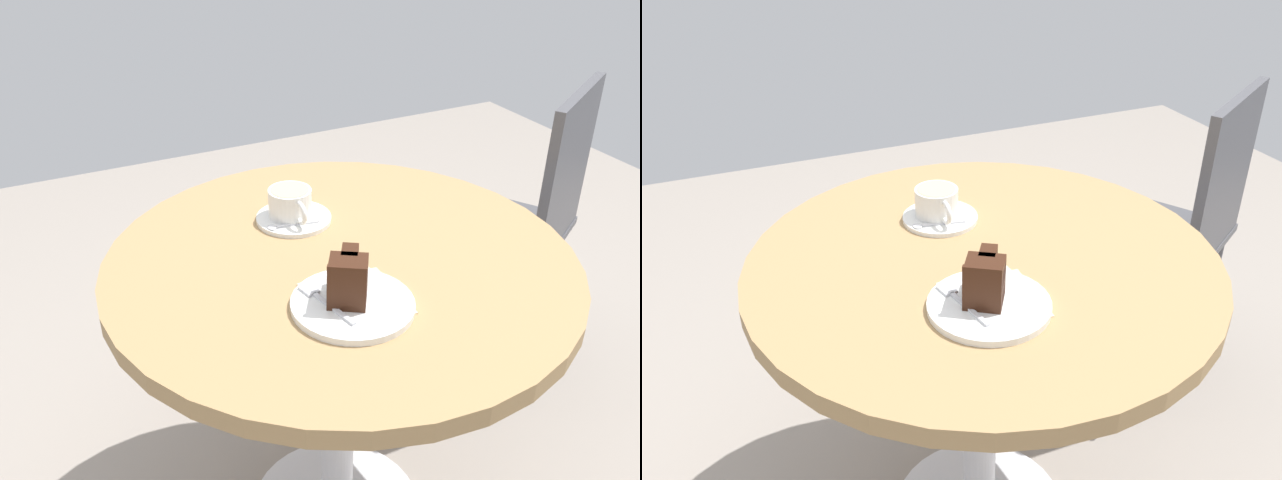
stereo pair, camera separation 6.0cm
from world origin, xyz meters
TOP-DOWN VIEW (x-y plane):
  - cafe_table at (0.00, 0.00)m, footprint 0.86×0.86m
  - saucer at (-0.16, -0.02)m, footprint 0.15×0.15m
  - coffee_cup at (-0.16, -0.03)m, footprint 0.12×0.09m
  - teaspoon at (-0.13, -0.05)m, footprint 0.03×0.10m
  - cake_plate at (0.15, -0.06)m, footprint 0.20×0.20m
  - cake_slice at (0.14, -0.06)m, footprint 0.10×0.09m
  - fork at (0.12, -0.10)m, footprint 0.13×0.04m
  - napkin at (0.12, -0.04)m, footprint 0.17×0.15m
  - cafe_chair at (-0.26, 0.69)m, footprint 0.52×0.52m

SIDE VIEW (x-z plane):
  - cafe_chair at x=-0.26m, z-range 0.08..0.92m
  - cafe_table at x=0.00m, z-range 0.24..0.93m
  - napkin at x=0.12m, z-range 0.69..0.69m
  - saucer at x=-0.16m, z-range 0.69..0.70m
  - cake_plate at x=0.15m, z-range 0.69..0.70m
  - teaspoon at x=-0.13m, z-range 0.70..0.70m
  - fork at x=0.12m, z-range 0.70..0.71m
  - coffee_cup at x=-0.16m, z-range 0.70..0.76m
  - cake_slice at x=0.14m, z-range 0.70..0.78m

